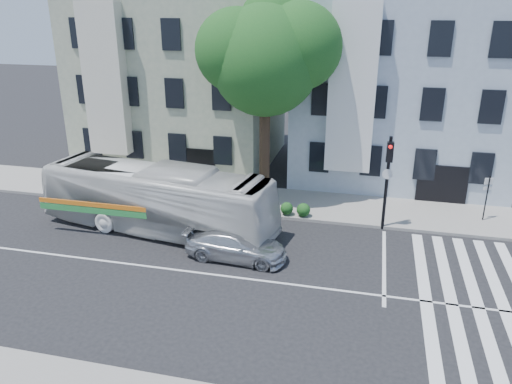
% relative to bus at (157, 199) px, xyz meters
% --- Properties ---
extents(ground, '(120.00, 120.00, 0.00)m').
position_rel_bus_xyz_m(ground, '(4.03, -3.42, -1.61)').
color(ground, black).
rests_on(ground, ground).
extents(sidewalk_far, '(80.00, 4.00, 0.15)m').
position_rel_bus_xyz_m(sidewalk_far, '(4.03, 4.58, -1.53)').
color(sidewalk_far, gray).
rests_on(sidewalk_far, ground).
extents(building_left, '(12.00, 10.00, 11.00)m').
position_rel_bus_xyz_m(building_left, '(-2.97, 11.58, 3.89)').
color(building_left, gray).
rests_on(building_left, ground).
extents(building_right, '(12.00, 10.00, 11.00)m').
position_rel_bus_xyz_m(building_right, '(11.03, 11.58, 3.89)').
color(building_right, '#9AA9B8').
rests_on(building_right, ground).
extents(street_tree, '(7.30, 5.90, 11.10)m').
position_rel_bus_xyz_m(street_tree, '(4.09, 5.32, 6.22)').
color(street_tree, '#2D2116').
rests_on(street_tree, ground).
extents(bus, '(4.44, 11.81, 3.21)m').
position_rel_bus_xyz_m(bus, '(0.00, 0.00, 0.00)').
color(bus, silver).
rests_on(bus, ground).
extents(sedan, '(2.02, 4.45, 1.26)m').
position_rel_bus_xyz_m(sedan, '(4.36, -1.86, -0.97)').
color(sedan, silver).
rests_on(sedan, ground).
extents(hedge, '(8.52, 2.24, 0.70)m').
position_rel_bus_xyz_m(hedge, '(2.29, 2.88, -1.11)').
color(hedge, '#275B1D').
rests_on(hedge, sidewalk_far).
extents(traffic_signal, '(0.48, 0.54, 4.59)m').
position_rel_bus_xyz_m(traffic_signal, '(10.43, 2.53, 1.36)').
color(traffic_signal, black).
rests_on(traffic_signal, ground).
extents(far_sign_pole, '(0.41, 0.22, 2.33)m').
position_rel_bus_xyz_m(far_sign_pole, '(15.28, 4.59, 0.03)').
color(far_sign_pole, black).
rests_on(far_sign_pole, sidewalk_far).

